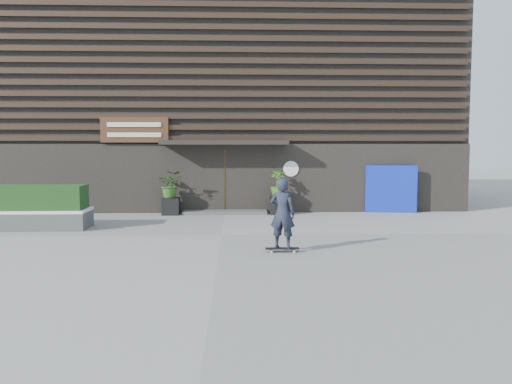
{
  "coord_description": "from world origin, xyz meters",
  "views": [
    {
      "loc": [
        0.38,
        -14.49,
        2.45
      ],
      "look_at": [
        0.98,
        0.93,
        1.1
      ],
      "focal_mm": 37.56,
      "sensor_mm": 36.0,
      "label": 1
    }
  ],
  "objects_px": {
    "planter_pot_right": "(278,206)",
    "blue_tarp": "(391,189)",
    "skateboarder": "(283,214)",
    "raised_bed": "(28,220)",
    "planter_pot_left": "(171,206)"
  },
  "relations": [
    {
      "from": "planter_pot_left",
      "to": "skateboarder",
      "type": "relative_size",
      "value": 0.35
    },
    {
      "from": "skateboarder",
      "to": "raised_bed",
      "type": "bearing_deg",
      "value": 152.38
    },
    {
      "from": "planter_pot_right",
      "to": "blue_tarp",
      "type": "distance_m",
      "value": 4.2
    },
    {
      "from": "planter_pot_left",
      "to": "blue_tarp",
      "type": "bearing_deg",
      "value": 2.16
    },
    {
      "from": "planter_pot_left",
      "to": "planter_pot_right",
      "type": "height_order",
      "value": "same"
    },
    {
      "from": "planter_pot_right",
      "to": "skateboarder",
      "type": "distance_m",
      "value": 6.83
    },
    {
      "from": "raised_bed",
      "to": "blue_tarp",
      "type": "height_order",
      "value": "blue_tarp"
    },
    {
      "from": "planter_pot_left",
      "to": "skateboarder",
      "type": "distance_m",
      "value": 7.6
    },
    {
      "from": "raised_bed",
      "to": "skateboarder",
      "type": "bearing_deg",
      "value": -27.62
    },
    {
      "from": "planter_pot_right",
      "to": "blue_tarp",
      "type": "height_order",
      "value": "blue_tarp"
    },
    {
      "from": "planter_pot_right",
      "to": "raised_bed",
      "type": "height_order",
      "value": "planter_pot_right"
    },
    {
      "from": "planter_pot_left",
      "to": "blue_tarp",
      "type": "relative_size",
      "value": 0.33
    },
    {
      "from": "planter_pot_left",
      "to": "planter_pot_right",
      "type": "bearing_deg",
      "value": 0.0
    },
    {
      "from": "blue_tarp",
      "to": "planter_pot_left",
      "type": "bearing_deg",
      "value": -168.42
    },
    {
      "from": "raised_bed",
      "to": "skateboarder",
      "type": "distance_m",
      "value": 8.12
    }
  ]
}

